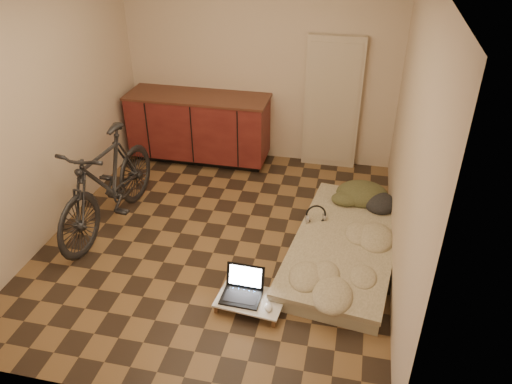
% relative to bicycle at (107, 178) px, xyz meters
% --- Properties ---
extents(room_shell, '(3.50, 4.00, 2.60)m').
position_rel_bicycle_xyz_m(room_shell, '(1.20, 0.00, 0.71)').
color(room_shell, brown).
rests_on(room_shell, ground).
extents(cabinets, '(1.84, 0.62, 0.91)m').
position_rel_bicycle_xyz_m(cabinets, '(0.45, 1.71, -0.12)').
color(cabinets, black).
rests_on(cabinets, ground).
extents(appliance_panel, '(0.70, 0.10, 1.70)m').
position_rel_bicycle_xyz_m(appliance_panel, '(2.15, 1.94, 0.26)').
color(appliance_panel, beige).
rests_on(appliance_panel, ground).
extents(bicycle, '(0.70, 1.86, 1.18)m').
position_rel_bicycle_xyz_m(bicycle, '(0.00, 0.00, 0.00)').
color(bicycle, black).
rests_on(bicycle, ground).
extents(futon, '(1.23, 2.14, 0.17)m').
position_rel_bicycle_xyz_m(futon, '(2.50, 0.03, -0.50)').
color(futon, '#ABA389').
rests_on(futon, ground).
extents(clothing_pile, '(0.67, 0.58, 0.25)m').
position_rel_bicycle_xyz_m(clothing_pile, '(2.67, 0.82, -0.29)').
color(clothing_pile, '#404126').
rests_on(clothing_pile, futon).
extents(headphones, '(0.28, 0.27, 0.16)m').
position_rel_bicycle_xyz_m(headphones, '(2.17, 0.30, -0.33)').
color(headphones, black).
rests_on(headphones, futon).
extents(lap_desk, '(0.62, 0.43, 0.10)m').
position_rel_bicycle_xyz_m(lap_desk, '(1.74, -0.91, -0.50)').
color(lap_desk, brown).
rests_on(lap_desk, ground).
extents(laptop, '(0.35, 0.32, 0.24)m').
position_rel_bicycle_xyz_m(laptop, '(1.66, -0.87, -0.44)').
color(laptop, black).
rests_on(laptop, lap_desk).
extents(mouse, '(0.09, 0.12, 0.04)m').
position_rel_bicycle_xyz_m(mouse, '(1.92, -1.00, -0.47)').
color(mouse, white).
rests_on(mouse, lap_desk).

